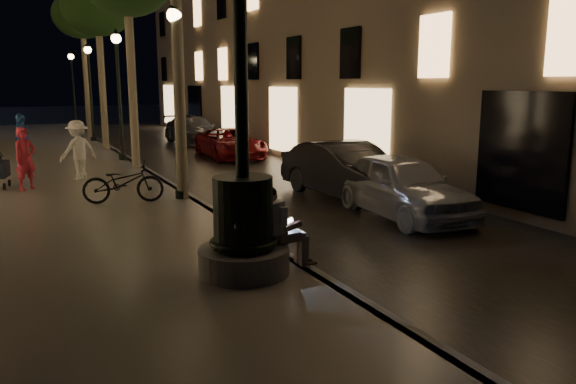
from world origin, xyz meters
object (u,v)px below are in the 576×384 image
tree_third (98,9)px  bicycle (123,182)px  pedestrian_red (25,159)px  car_second (347,170)px  lamp_curb_c (90,79)px  tree_far (82,16)px  lamp_curb_a (177,76)px  car_front (402,185)px  lamp_curb_b (118,78)px  lamp_curb_d (73,80)px  car_rear (193,130)px  car_third (230,143)px  pedestrian_blue (22,141)px  fountain_lamppost (243,209)px  pedestrian_white (78,150)px  seated_man_laptop (280,225)px

tree_third → bicycle: (-1.39, -11.92, -5.44)m
pedestrian_red → car_second: bearing=-60.0°
tree_third → lamp_curb_c: bearing=90.0°
tree_far → pedestrian_red: bearing=-103.2°
lamp_curb_a → car_front: size_ratio=1.12×
tree_third → car_second: tree_third is taller
car_front → bicycle: (-5.69, 3.47, -0.03)m
lamp_curb_b → lamp_curb_c: 8.00m
lamp_curb_d → car_second: size_ratio=1.05×
tree_far → lamp_curb_d: size_ratio=1.56×
pedestrian_red → car_rear: bearing=21.6°
lamp_curb_b → pedestrian_red: lamp_curb_b is taller
tree_third → car_rear: tree_third is taller
car_third → pedestrian_red: pedestrian_red is taller
car_third → pedestrian_blue: (-7.76, -0.80, 0.52)m
fountain_lamppost → pedestrian_white: bearing=97.1°
lamp_curb_a → pedestrian_blue: 8.29m
tree_third → lamp_curb_d: 12.35m
lamp_curb_a → pedestrian_red: 5.06m
tree_far → tree_third: bearing=-90.8°
seated_man_laptop → tree_far: 24.63m
tree_third → lamp_curb_c: tree_third is taller
bicycle → lamp_curb_d: bearing=10.3°
lamp_curb_b → pedestrian_white: (-1.96, -3.85, -2.15)m
lamp_curb_d → pedestrian_blue: (-3.40, -16.74, -2.10)m
fountain_lamppost → lamp_curb_b: 14.16m
tree_far → car_rear: size_ratio=1.57×
lamp_curb_d → car_rear: bearing=-64.4°
tree_far → car_rear: tree_far is taller
pedestrian_blue → tree_third: bearing=125.0°
car_third → pedestrian_red: size_ratio=2.59×
tree_third → pedestrian_red: (-3.44, -8.99, -5.09)m
fountain_lamppost → tree_far: tree_far is taller
car_front → lamp_curb_b: bearing=115.3°
seated_man_laptop → bicycle: size_ratio=0.69×
car_second → tree_third: bearing=105.0°
lamp_curb_b → pedestrian_red: 6.44m
lamp_curb_c → car_third: 9.44m
lamp_curb_b → pedestrian_red: size_ratio=2.82×
pedestrian_red → bicycle: bearing=-87.7°
lamp_curb_d → pedestrian_white: 20.06m
tree_far → lamp_curb_b: (-0.08, -10.00, -3.20)m
car_front → pedestrian_white: size_ratio=2.42×
fountain_lamppost → lamp_curb_b: bearing=87.1°
fountain_lamppost → car_second: 7.09m
fountain_lamppost → pedestrian_blue: fountain_lamppost is taller
tree_far → pedestrian_white: size_ratio=4.22×
car_front → pedestrian_white: bearing=134.4°
lamp_curb_c → car_second: bearing=-75.8°
seated_man_laptop → car_rear: bearing=76.8°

